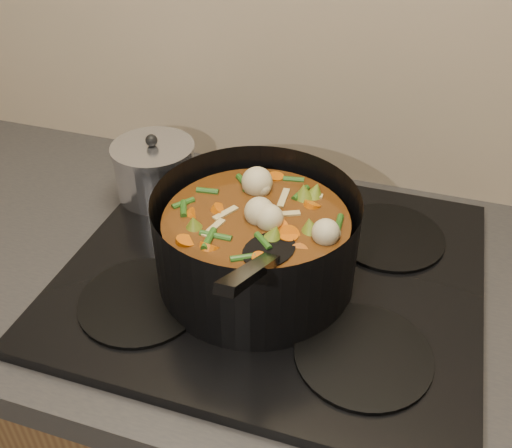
% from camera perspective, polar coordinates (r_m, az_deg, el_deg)
% --- Properties ---
extents(counter, '(2.64, 0.64, 0.91)m').
position_cam_1_polar(counter, '(1.25, 1.33, -20.86)').
color(counter, brown).
rests_on(counter, ground).
extents(stovetop, '(0.62, 0.54, 0.03)m').
position_cam_1_polar(stovetop, '(0.89, 1.75, -4.81)').
color(stovetop, black).
rests_on(stovetop, counter).
extents(stockpot, '(0.34, 0.42, 0.21)m').
position_cam_1_polar(stockpot, '(0.82, 0.01, -1.90)').
color(stockpot, black).
rests_on(stockpot, stovetop).
extents(saucepan, '(0.15, 0.15, 0.12)m').
position_cam_1_polar(saucepan, '(1.03, -10.06, 5.36)').
color(saucepan, silver).
rests_on(saucepan, stovetop).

